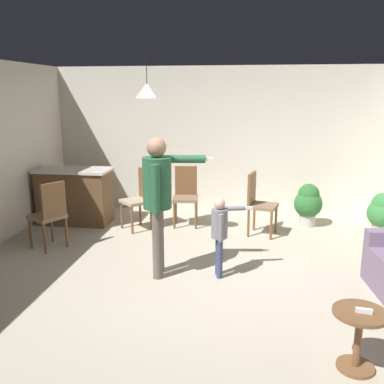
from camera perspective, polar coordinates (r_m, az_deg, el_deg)
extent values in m
plane|color=#B2A893|center=(5.33, 1.25, -11.54)|extent=(7.68, 7.68, 0.00)
cube|color=silver|center=(8.07, 4.04, 6.93)|extent=(6.40, 0.10, 2.70)
cylinder|color=brown|center=(5.73, 22.84, -10.49)|extent=(0.05, 0.05, 0.06)
cube|color=brown|center=(7.67, -15.34, -0.65)|extent=(1.20, 0.60, 0.91)
cube|color=beige|center=(7.57, -15.55, 2.84)|extent=(1.26, 0.66, 0.04)
cylinder|color=brown|center=(3.80, 21.61, -14.82)|extent=(0.44, 0.44, 0.03)
cylinder|color=brown|center=(3.92, 21.28, -18.19)|extent=(0.06, 0.06, 0.49)
cylinder|color=brown|center=(4.05, 20.99, -20.98)|extent=(0.31, 0.31, 0.03)
cylinder|color=#60564C|center=(5.38, -4.45, -6.33)|extent=(0.13, 0.13, 0.87)
cylinder|color=#60564C|center=(5.21, -4.63, -6.99)|extent=(0.13, 0.13, 0.87)
cylinder|color=#265938|center=(5.09, -4.69, 1.22)|extent=(0.34, 0.34, 0.62)
sphere|color=#9E7556|center=(5.02, -4.78, 5.96)|extent=(0.24, 0.24, 0.24)
cylinder|color=#265938|center=(5.22, -1.37, 4.44)|extent=(0.59, 0.18, 0.10)
cube|color=white|center=(5.22, 2.14, 4.43)|extent=(0.13, 0.05, 0.04)
cylinder|color=#265938|center=(4.91, -4.90, 0.38)|extent=(0.10, 0.10, 0.58)
cylinder|color=#384260|center=(5.36, 3.52, -8.45)|extent=(0.07, 0.07, 0.51)
cylinder|color=#384260|center=(5.27, 3.72, -8.87)|extent=(0.07, 0.07, 0.51)
cylinder|color=slate|center=(5.17, 3.69, -4.22)|extent=(0.20, 0.20, 0.36)
sphere|color=#D8AD8C|center=(5.10, 3.73, -1.56)|extent=(0.14, 0.14, 0.14)
cylinder|color=slate|center=(5.27, 5.30, -2.21)|extent=(0.34, 0.14, 0.06)
cube|color=white|center=(5.31, 7.40, -2.14)|extent=(0.13, 0.07, 0.04)
cylinder|color=slate|center=(5.07, 3.92, -4.80)|extent=(0.06, 0.06, 0.34)
cylinder|color=brown|center=(7.10, 8.31, -3.32)|extent=(0.04, 0.04, 0.45)
cylinder|color=brown|center=(6.77, 7.55, -4.13)|extent=(0.04, 0.04, 0.45)
cylinder|color=brown|center=(7.03, 11.16, -3.62)|extent=(0.04, 0.04, 0.45)
cylinder|color=brown|center=(6.69, 10.53, -4.45)|extent=(0.04, 0.04, 0.45)
cube|color=#7F664C|center=(6.83, 9.47, -1.87)|extent=(0.51, 0.51, 0.05)
cube|color=brown|center=(6.81, 8.00, 0.52)|extent=(0.13, 0.38, 0.50)
cylinder|color=brown|center=(7.44, 0.59, -2.43)|extent=(0.04, 0.04, 0.45)
cylinder|color=brown|center=(7.45, -2.18, -2.40)|extent=(0.04, 0.04, 0.45)
cylinder|color=brown|center=(7.09, 0.52, -3.21)|extent=(0.04, 0.04, 0.45)
cylinder|color=brown|center=(7.11, -2.39, -3.18)|extent=(0.04, 0.04, 0.45)
cube|color=#7F664C|center=(7.21, -0.87, -0.89)|extent=(0.46, 0.46, 0.05)
cube|color=brown|center=(7.33, -0.81, 1.56)|extent=(0.38, 0.08, 0.50)
cylinder|color=brown|center=(7.09, -5.47, -3.28)|extent=(0.04, 0.04, 0.45)
cylinder|color=brown|center=(7.39, -6.94, -2.64)|extent=(0.04, 0.04, 0.45)
cylinder|color=brown|center=(6.92, -8.02, -3.77)|extent=(0.04, 0.04, 0.45)
cylinder|color=brown|center=(7.22, -9.41, -3.09)|extent=(0.04, 0.04, 0.45)
cube|color=tan|center=(7.08, -7.52, -1.25)|extent=(0.59, 0.59, 0.05)
cube|color=brown|center=(7.11, -6.26, 1.13)|extent=(0.30, 0.29, 0.50)
cylinder|color=brown|center=(6.36, -19.09, -5.93)|extent=(0.04, 0.04, 0.45)
cylinder|color=brown|center=(6.54, -16.45, -5.19)|extent=(0.04, 0.04, 0.45)
cylinder|color=brown|center=(6.65, -20.80, -5.23)|extent=(0.04, 0.04, 0.45)
cylinder|color=brown|center=(6.83, -18.23, -4.55)|extent=(0.04, 0.04, 0.45)
cube|color=#7F664C|center=(6.52, -18.80, -3.13)|extent=(0.57, 0.57, 0.05)
cube|color=brown|center=(6.30, -18.03, -1.05)|extent=(0.22, 0.35, 0.50)
cylinder|color=#B7B2AD|center=(7.44, 23.84, -4.56)|extent=(0.26, 0.26, 0.21)
sphere|color=#387F3D|center=(7.37, 24.03, -2.62)|extent=(0.45, 0.45, 0.45)
sphere|color=#387F3D|center=(7.33, 24.14, -1.44)|extent=(0.34, 0.34, 0.34)
cylinder|color=#B7B2AD|center=(7.57, 15.14, -3.54)|extent=(0.28, 0.28, 0.22)
sphere|color=#2D6B33|center=(7.49, 15.27, -1.52)|extent=(0.47, 0.47, 0.47)
sphere|color=#2D6B33|center=(7.46, 15.34, -0.29)|extent=(0.36, 0.36, 0.36)
cube|color=white|center=(3.77, 22.03, -14.50)|extent=(0.13, 0.05, 0.04)
cone|color=silver|center=(6.11, -6.04, 13.33)|extent=(0.32, 0.32, 0.20)
cylinder|color=black|center=(6.12, -6.11, 15.86)|extent=(0.01, 0.01, 0.36)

